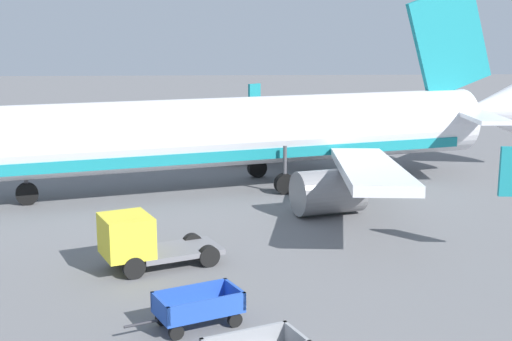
{
  "coord_description": "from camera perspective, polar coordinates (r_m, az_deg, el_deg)",
  "views": [
    {
      "loc": [
        -3.53,
        -13.87,
        8.9
      ],
      "look_at": [
        -2.14,
        15.2,
        2.8
      ],
      "focal_mm": 49.33,
      "sensor_mm": 36.0,
      "label": 1
    }
  ],
  "objects": [
    {
      "name": "baggage_cart_far_end",
      "position": [
        21.44,
        -4.73,
        -10.98
      ],
      "size": [
        3.53,
        2.33,
        1.07
      ],
      "color": "#234CB2",
      "rests_on": "ground"
    },
    {
      "name": "service_truck_beside_carts",
      "position": [
        26.25,
        -9.42,
        -5.61
      ],
      "size": [
        4.77,
        3.49,
        2.1
      ],
      "color": "slate",
      "rests_on": "ground"
    },
    {
      "name": "airplane",
      "position": [
        38.43,
        -0.88,
        3.09
      ],
      "size": [
        36.95,
        29.99,
        11.34
      ],
      "color": "silver",
      "rests_on": "ground"
    }
  ]
}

